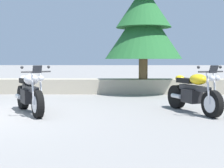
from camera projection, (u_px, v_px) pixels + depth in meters
name	position (u px, v px, depth m)	size (l,w,h in m)	color
stone_wall	(35.00, 86.00, 11.83)	(36.00, 0.80, 0.55)	#A89E89
motorcycle_silver_near_left	(30.00, 93.00, 7.43)	(1.20, 1.87, 1.18)	black
motorcycle_yellow_centre	(194.00, 93.00, 7.50)	(1.01, 1.97, 1.18)	black
pine_tree_mid_left	(144.00, 22.00, 11.46)	(2.87, 2.87, 4.03)	brown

